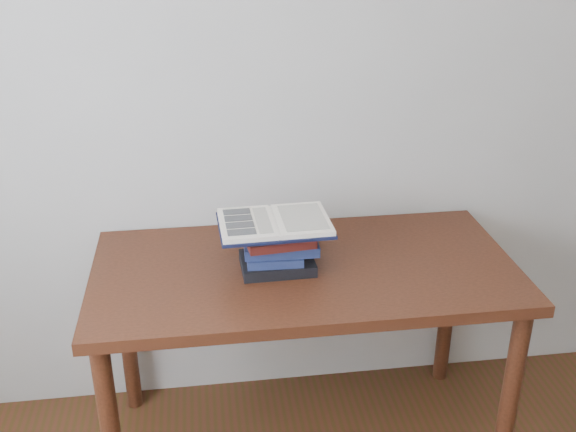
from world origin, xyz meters
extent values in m
cube|color=beige|center=(0.00, 1.75, 1.30)|extent=(3.50, 0.04, 2.60)
cube|color=#4C2313|center=(0.02, 1.38, 0.74)|extent=(1.41, 0.71, 0.04)
cylinder|color=#4C2313|center=(0.67, 1.09, 0.36)|extent=(0.06, 0.06, 0.72)
cylinder|color=#4C2313|center=(-0.63, 1.67, 0.36)|extent=(0.06, 0.06, 0.72)
cylinder|color=#4C2313|center=(0.67, 1.67, 0.36)|extent=(0.06, 0.06, 0.72)
cube|color=black|center=(-0.07, 1.38, 0.78)|extent=(0.24, 0.18, 0.04)
cube|color=#181B48|center=(-0.08, 1.37, 0.81)|extent=(0.19, 0.15, 0.03)
cube|color=#181B48|center=(-0.06, 1.40, 0.84)|extent=(0.25, 0.18, 0.03)
cube|color=maroon|center=(-0.07, 1.37, 0.87)|extent=(0.23, 0.17, 0.03)
cube|color=olive|center=(-0.09, 1.40, 0.90)|extent=(0.22, 0.15, 0.02)
cube|color=black|center=(-0.08, 1.37, 0.92)|extent=(0.37, 0.26, 0.01)
cube|color=#F0E5CF|center=(-0.17, 1.37, 0.93)|extent=(0.18, 0.24, 0.02)
cube|color=#F0E5CF|center=(0.01, 1.38, 0.93)|extent=(0.18, 0.24, 0.02)
cylinder|color=#F0E5CF|center=(-0.08, 1.37, 0.93)|extent=(0.02, 0.24, 0.01)
cube|color=black|center=(-0.20, 1.45, 0.94)|extent=(0.09, 0.04, 0.00)
cube|color=black|center=(-0.20, 1.40, 0.94)|extent=(0.09, 0.04, 0.00)
cube|color=black|center=(-0.19, 1.35, 0.94)|extent=(0.09, 0.04, 0.00)
cube|color=black|center=(-0.19, 1.29, 0.94)|extent=(0.09, 0.04, 0.00)
cube|color=beige|center=(-0.12, 1.37, 0.94)|extent=(0.05, 0.20, 0.00)
cube|color=beige|center=(0.01, 1.38, 0.94)|extent=(0.14, 0.20, 0.00)
camera|label=1|loc=(-0.31, -0.56, 1.86)|focal=42.00mm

